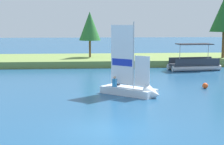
{
  "coord_description": "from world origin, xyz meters",
  "views": [
    {
      "loc": [
        -1.2,
        -16.88,
        5.15
      ],
      "look_at": [
        0.96,
        11.11,
        1.2
      ],
      "focal_mm": 58.59,
      "sensor_mm": 36.0,
      "label": 1
    }
  ],
  "objects_px": {
    "shoreline_tree_midleft": "(90,26)",
    "channel_buoy": "(205,86)",
    "sailboat": "(136,90)",
    "pontoon_boat": "(194,64)"
  },
  "relations": [
    {
      "from": "shoreline_tree_midleft",
      "to": "pontoon_boat",
      "type": "relative_size",
      "value": 1.0
    },
    {
      "from": "shoreline_tree_midleft",
      "to": "pontoon_boat",
      "type": "height_order",
      "value": "shoreline_tree_midleft"
    },
    {
      "from": "shoreline_tree_midleft",
      "to": "sailboat",
      "type": "height_order",
      "value": "shoreline_tree_midleft"
    },
    {
      "from": "sailboat",
      "to": "pontoon_boat",
      "type": "bearing_deg",
      "value": 98.75
    },
    {
      "from": "shoreline_tree_midleft",
      "to": "channel_buoy",
      "type": "distance_m",
      "value": 20.3
    },
    {
      "from": "sailboat",
      "to": "channel_buoy",
      "type": "relative_size",
      "value": 12.62
    },
    {
      "from": "shoreline_tree_midleft",
      "to": "pontoon_boat",
      "type": "bearing_deg",
      "value": -34.02
    },
    {
      "from": "sailboat",
      "to": "channel_buoy",
      "type": "height_order",
      "value": "sailboat"
    },
    {
      "from": "sailboat",
      "to": "pontoon_boat",
      "type": "height_order",
      "value": "sailboat"
    },
    {
      "from": "channel_buoy",
      "to": "sailboat",
      "type": "bearing_deg",
      "value": -158.22
    }
  ]
}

